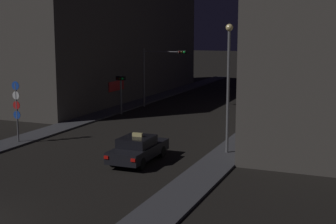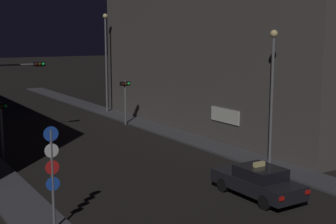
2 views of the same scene
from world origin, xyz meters
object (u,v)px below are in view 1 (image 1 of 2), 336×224
Objects in this scene: traffic_light_overhead at (160,65)px; street_lamp_near_block at (228,75)px; street_lamp_far_block at (289,46)px; traffic_light_right_kerb at (261,83)px; sign_pole_left at (17,107)px; taxi at (138,149)px; traffic_light_left_kerb at (121,86)px.

street_lamp_near_block is at bearing -54.27° from traffic_light_overhead.
traffic_light_right_kerb is at bearing -101.39° from street_lamp_far_block.
street_lamp_far_block is (1.27, 6.31, 2.99)m from traffic_light_right_kerb.
street_lamp_near_block is at bearing 10.21° from sign_pole_left.
traffic_light_right_kerb is (9.16, 0.68, -1.31)m from traffic_light_overhead.
traffic_light_right_kerb is at bearing 81.30° from taxi.
sign_pole_left reaches higher than taxi.
traffic_light_left_kerb is at bearing -136.01° from street_lamp_far_block.
sign_pole_left reaches higher than traffic_light_right_kerb.
traffic_light_right_kerb is at bearing 56.03° from sign_pole_left.
sign_pole_left is (-2.54, -16.68, -1.54)m from traffic_light_overhead.
street_lamp_far_block is (0.10, 21.35, 1.01)m from street_lamp_near_block.
taxi is at bearing -70.38° from traffic_light_overhead.
traffic_light_left_kerb is at bearing -109.05° from traffic_light_overhead.
street_lamp_near_block is (1.17, -15.04, 1.98)m from traffic_light_right_kerb.
sign_pole_left is 27.18m from street_lamp_far_block.
taxi is 18.76m from traffic_light_right_kerb.
traffic_light_left_kerb is at bearing 85.53° from sign_pole_left.
street_lamp_far_block is at bearing 80.61° from taxi.
sign_pole_left is at bearing -169.79° from street_lamp_near_block.
taxi is 0.61× the size of street_lamp_near_block.
street_lamp_near_block is (10.33, -14.36, 0.67)m from traffic_light_overhead.
traffic_light_overhead is 16.95m from sign_pole_left.
street_lamp_far_block is at bearing 61.28° from sign_pole_left.
traffic_light_right_kerb is 0.94× the size of sign_pole_left.
sign_pole_left is (-8.87, 1.09, 1.60)m from taxi.
traffic_light_overhead is 17.71m from street_lamp_near_block.
street_lamp_far_block is at bearing 89.74° from street_lamp_near_block.
traffic_light_right_kerb is (2.82, 18.45, 1.83)m from taxi.
traffic_light_right_kerb reaches higher than traffic_light_left_kerb.
traffic_light_left_kerb reaches higher than taxi.
taxi is 1.17× the size of sign_pole_left.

